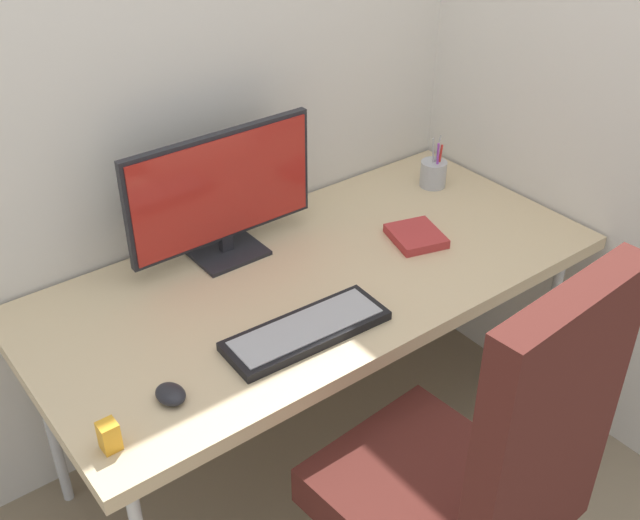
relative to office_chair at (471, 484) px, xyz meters
The scene contains 9 objects.
ground_plane 0.98m from the office_chair, 79.55° to the left, with size 8.00×8.00×0.00m, color gray.
desk 0.76m from the office_chair, 79.55° to the left, with size 1.66×0.78×0.72m.
office_chair is the anchor object (origin of this frame).
monitor 1.04m from the office_chair, 90.58° to the left, with size 0.59×0.16×0.38m.
keyboard 0.55m from the office_chair, 95.61° to the left, with size 0.44×0.17×0.03m.
mouse 0.70m from the office_chair, 129.53° to the left, with size 0.06×0.08×0.03m, color black.
pen_holder 1.22m from the office_chair, 49.99° to the left, with size 0.09×0.09×0.18m.
notebook 0.86m from the office_chair, 55.24° to the left, with size 0.14×0.16×0.03m, color #B23333.
desk_clamp_accessory 0.79m from the office_chair, 141.98° to the left, with size 0.04×0.04×0.07m, color orange.
Camera 1 is at (-1.10, -1.46, 1.96)m, focal length 43.41 mm.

